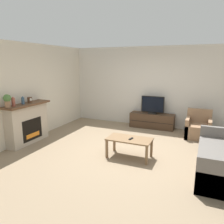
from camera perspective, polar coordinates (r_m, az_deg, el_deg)
name	(u,v)px	position (r m, az deg, el deg)	size (l,w,h in m)	color
ground_plane	(128,150)	(5.63, 4.30, -9.82)	(24.00, 24.00, 0.00)	#89755B
wall_back	(153,87)	(7.59, 10.57, 6.40)	(12.00, 0.06, 2.70)	beige
wall_left	(35,91)	(6.77, -19.43, 5.16)	(0.06, 12.00, 2.70)	beige
fireplace	(27,123)	(6.36, -21.23, -2.69)	(0.45, 1.37, 1.10)	#B7A893
mantel_vase_left	(13,102)	(5.94, -24.38, 2.44)	(0.09, 0.09, 0.24)	#994C3D
mantel_vase_centre_left	(23,101)	(6.15, -22.26, 2.79)	(0.08, 0.08, 0.20)	#385670
mantel_clock	(30,100)	(6.32, -20.69, 2.98)	(0.08, 0.11, 0.15)	brown
potted_plant	(7,100)	(5.81, -25.69, 2.85)	(0.18, 0.18, 0.32)	#936B4C
tv_stand	(152,121)	(7.50, 10.40, -2.24)	(1.46, 0.44, 0.50)	#422D1E
tv	(153,106)	(7.38, 10.56, 1.68)	(0.76, 0.18, 0.58)	black
armchair	(198,128)	(6.93, 21.59, -3.99)	(0.70, 0.76, 0.80)	#937051
coffee_table	(129,141)	(5.08, 4.56, -7.57)	(1.02, 0.53, 0.46)	brown
remote	(131,139)	(5.02, 4.97, -6.96)	(0.07, 0.15, 0.02)	black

